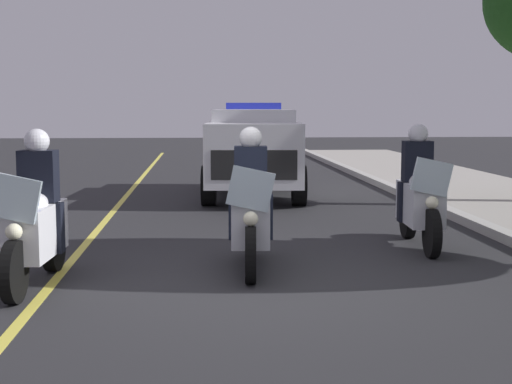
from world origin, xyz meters
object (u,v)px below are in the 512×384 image
police_motorcycle_lead_left (35,223)px  police_motorcycle_lead_right (251,212)px  police_suv (254,148)px  police_motorcycle_trailing (419,197)px

police_motorcycle_lead_left → police_motorcycle_lead_right: bearing=105.9°
police_suv → police_motorcycle_lead_right: bearing=-4.3°
police_motorcycle_trailing → police_motorcycle_lead_right: bearing=-63.1°
police_motorcycle_lead_left → police_motorcycle_lead_right: same height
police_motorcycle_trailing → police_suv: bearing=-162.9°
police_motorcycle_lead_right → police_suv: police_suv is taller
police_motorcycle_trailing → police_suv: (-6.14, -1.89, 0.37)m
police_motorcycle_lead_left → police_motorcycle_trailing: same height
police_motorcycle_trailing → police_suv: police_suv is taller
police_motorcycle_lead_left → police_motorcycle_trailing: 5.23m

